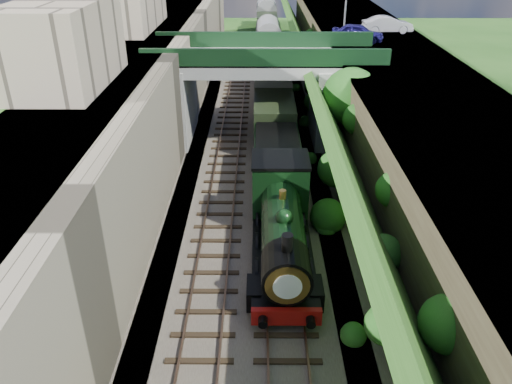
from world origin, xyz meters
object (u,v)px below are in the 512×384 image
at_px(road_bridge, 270,85).
at_px(car_silver, 387,24).
at_px(car_blue, 358,33).
at_px(tender, 277,165).
at_px(tree, 352,98).
at_px(locomotive, 282,227).

height_order(road_bridge, car_silver, car_silver).
relative_size(car_blue, tender, 0.65).
bearing_deg(tender, road_bridge, 91.80).
relative_size(tree, car_silver, 1.63).
distance_m(tree, locomotive, 11.94).
relative_size(tree, locomotive, 0.65).
bearing_deg(tender, car_silver, 59.38).
bearing_deg(tree, road_bridge, 135.55).
xyz_separation_m(tree, car_blue, (1.75, 9.23, 2.27)).
height_order(road_bridge, locomotive, road_bridge).
distance_m(road_bridge, tree, 6.98).
height_order(car_blue, tender, car_blue).
xyz_separation_m(tree, locomotive, (-4.71, -10.62, -2.75)).
relative_size(car_silver, tender, 0.68).
relative_size(tree, tender, 1.10).
bearing_deg(locomotive, car_blue, 71.97).
distance_m(tree, car_blue, 9.66).
bearing_deg(road_bridge, tree, -44.45).
relative_size(car_silver, locomotive, 0.40).
xyz_separation_m(car_silver, tender, (-9.56, -16.15, -5.30)).
bearing_deg(locomotive, car_silver, 67.87).
bearing_deg(locomotive, tender, 90.00).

